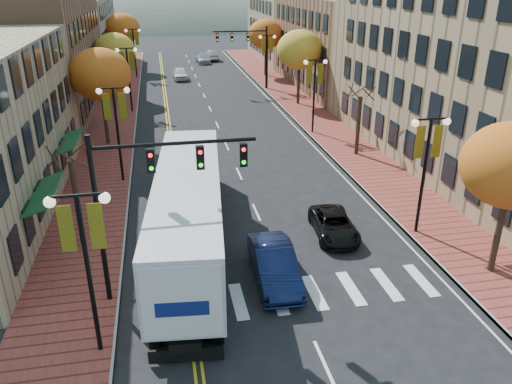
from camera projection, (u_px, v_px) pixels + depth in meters
ground at (307, 326)px, 18.76m from camera, size 200.00×200.00×0.00m
sidewalk_left at (115, 116)px, 46.42m from camera, size 4.00×85.00×0.15m
sidewalk_right at (302, 107)px, 49.57m from camera, size 4.00×85.00×0.15m
building_left_mid at (22, 54)px, 46.01m from camera, size 12.00×24.00×11.00m
building_left_far at (65, 34)px, 68.81m from camera, size 12.00×26.00×9.50m
building_right_near at (510, 50)px, 33.42m from camera, size 15.00×28.00×15.00m
building_right_mid at (360, 42)px, 57.83m from camera, size 15.00×24.00×10.00m
building_right_far at (307, 22)px, 77.44m from camera, size 15.00×20.00×11.00m
tree_left_a at (77, 203)px, 23.49m from camera, size 0.28×0.28×4.20m
tree_left_b at (100, 74)px, 36.63m from camera, size 4.48×4.48×7.21m
tree_left_c at (115, 50)px, 51.19m from camera, size 4.16×4.16×6.69m
tree_left_d at (123, 28)px, 67.17m from camera, size 4.61×4.61×7.42m
tree_right_b at (358, 126)px, 35.65m from camera, size 0.28×0.28×4.20m
tree_right_c at (300, 50)px, 48.78m from camera, size 4.48×4.48×7.21m
tree_right_d at (266, 34)px, 63.25m from camera, size 4.35×4.35×7.00m
lamp_left_a at (84, 245)px, 15.74m from camera, size 1.96×0.36×6.05m
lamp_left_b at (116, 116)px, 30.14m from camera, size 1.96×0.36×6.05m
lamp_left_c at (128, 67)px, 46.35m from camera, size 1.96×0.36×6.05m
lamp_left_d at (134, 43)px, 62.56m from camera, size 1.96×0.36×6.05m
lamp_right_a at (427, 154)px, 23.77m from camera, size 1.96×0.36×6.05m
lamp_right_b at (315, 82)px, 39.98m from camera, size 1.96×0.36×6.05m
lamp_right_c at (267, 51)px, 56.18m from camera, size 1.96×0.36×6.05m
traffic_mast_near at (148, 186)px, 18.54m from camera, size 6.10×0.35×7.00m
traffic_mast_far at (250, 46)px, 55.57m from camera, size 6.10×0.34×7.00m
semi_truck at (190, 201)px, 23.18m from camera, size 4.36×17.15×4.24m
navy_sedan at (274, 265)px, 21.25m from camera, size 1.82×4.86×1.58m
black_suv at (334, 225)px, 25.08m from camera, size 2.29×4.35×1.17m
car_far_white at (180, 74)px, 63.07m from camera, size 1.76×4.29×1.46m
car_far_silver at (203, 58)px, 75.12m from camera, size 2.07×4.79×1.37m
car_far_oncoming at (212, 55)px, 77.55m from camera, size 1.62×4.58×1.51m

